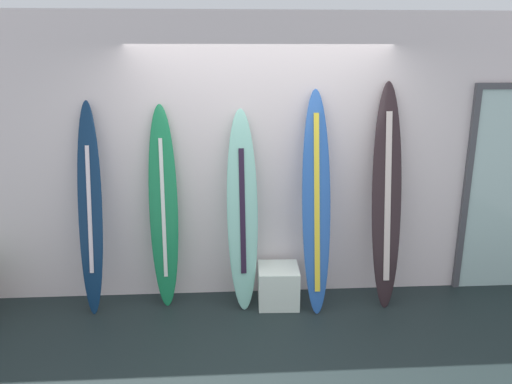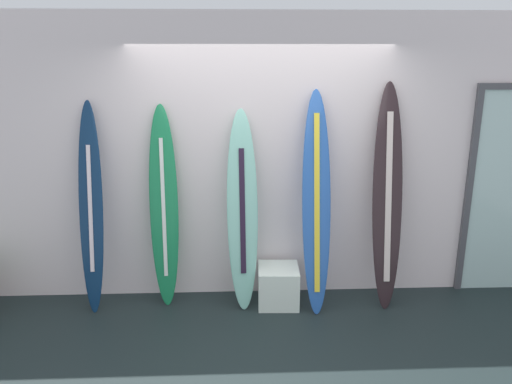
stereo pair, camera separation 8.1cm
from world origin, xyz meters
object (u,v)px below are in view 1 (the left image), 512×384
object	(u,v)px
surfboard_emerald	(164,210)
surfboard_charcoal	(387,198)
surfboard_cobalt	(316,203)
display_block_left	(278,285)
surfboard_seafoam	(242,213)
surfboard_navy	(90,212)

from	to	relation	value
surfboard_emerald	surfboard_charcoal	bearing A→B (deg)	-2.30
surfboard_cobalt	surfboard_charcoal	bearing A→B (deg)	3.66
display_block_left	surfboard_cobalt	bearing A→B (deg)	-2.80
surfboard_seafoam	surfboard_charcoal	distance (m)	1.40
surfboard_navy	display_block_left	xyz separation A→B (m)	(1.78, -0.05, -0.79)
surfboard_cobalt	surfboard_charcoal	world-z (taller)	surfboard_charcoal
surfboard_navy	surfboard_seafoam	size ratio (longest dim) A/B	1.04
display_block_left	surfboard_navy	bearing A→B (deg)	178.49
surfboard_cobalt	display_block_left	xyz separation A→B (m)	(-0.35, 0.02, -0.86)
surfboard_seafoam	display_block_left	world-z (taller)	surfboard_seafoam
surfboard_navy	surfboard_cobalt	world-z (taller)	surfboard_cobalt
surfboard_seafoam	display_block_left	bearing A→B (deg)	-6.70
surfboard_cobalt	display_block_left	world-z (taller)	surfboard_cobalt
surfboard_emerald	display_block_left	xyz separation A→B (m)	(1.10, -0.11, -0.78)
surfboard_charcoal	surfboard_navy	bearing A→B (deg)	179.60
surfboard_emerald	surfboard_charcoal	size ratio (longest dim) A/B	0.91
surfboard_emerald	surfboard_charcoal	distance (m)	2.15
surfboard_seafoam	surfboard_cobalt	distance (m)	0.71
surfboard_cobalt	surfboard_seafoam	bearing A→B (deg)	175.25
surfboard_navy	surfboard_emerald	distance (m)	0.68
surfboard_cobalt	display_block_left	bearing A→B (deg)	177.20
surfboard_navy	surfboard_cobalt	bearing A→B (deg)	-1.72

